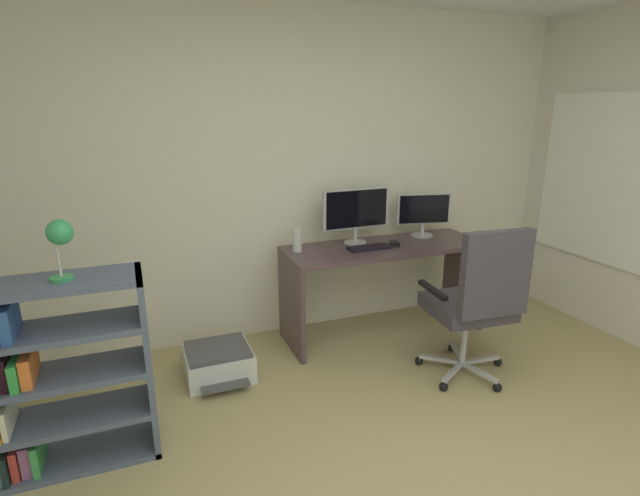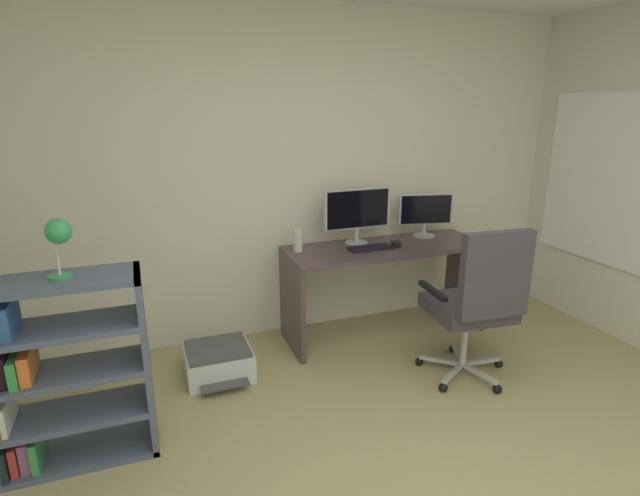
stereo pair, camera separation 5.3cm
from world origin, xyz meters
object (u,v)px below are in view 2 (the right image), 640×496
office_chair (477,299)px  bookshelf (31,380)px  desk (386,268)px  desk_lamp (59,236)px  monitor_secondary (425,211)px  computer_mouse (396,244)px  printer (218,361)px  keyboard (370,248)px  monitor_main (357,211)px  desktop_speaker (298,241)px

office_chair → bookshelf: size_ratio=1.08×
desk → desk_lamp: size_ratio=5.46×
monitor_secondary → computer_mouse: 0.45m
bookshelf → printer: 1.22m
printer → desk: bearing=8.0°
printer → keyboard: bearing=6.8°
monitor_main → desktop_speaker: 0.54m
bookshelf → desk_lamp: bearing=-0.1°
monitor_secondary → keyboard: bearing=-162.5°
desktop_speaker → printer: (-0.68, -0.29, -0.73)m
monitor_main → desk_lamp: bearing=-155.4°
computer_mouse → office_chair: (0.15, -0.84, -0.17)m
keyboard → desk_lamp: size_ratio=1.15×
printer → computer_mouse: bearing=6.1°
keyboard → computer_mouse: (0.23, 0.01, 0.01)m
monitor_secondary → desk_lamp: size_ratio=1.53×
desk → monitor_secondary: monitor_secondary is taller
office_chair → desk_lamp: (-2.39, 0.11, 0.62)m
computer_mouse → desk: bearing=161.3°
monitor_secondary → computer_mouse: monitor_secondary is taller
computer_mouse → bookshelf: bookshelf is taller
office_chair → desk_lamp: bearing=177.3°
monitor_secondary → desktop_speaker: 1.14m
desk → bookshelf: 2.52m
monitor_main → desk_lamp: desk_lamp is taller
desk_lamp → desk: bearing=19.4°
office_chair → printer: (-1.60, 0.68, -0.50)m
desktop_speaker → printer: bearing=-157.3°
computer_mouse → bookshelf: bearing=-150.6°
desk_lamp → bookshelf: bearing=179.9°
monitor_main → keyboard: (0.03, -0.19, -0.26)m
computer_mouse → desktop_speaker: size_ratio=0.59×
monitor_secondary → printer: size_ratio=0.91×
computer_mouse → printer: (-1.45, -0.16, -0.67)m
keyboard → office_chair: size_ratio=0.31×
monitor_main → printer: 1.54m
desktop_speaker → desk_lamp: (-1.47, -0.86, 0.39)m
desk_lamp → monitor_secondary: bearing=19.2°
desktop_speaker → monitor_secondary: bearing=2.4°
monitor_secondary → desk_lamp: bearing=-160.8°
desktop_speaker → desk_lamp: size_ratio=0.57×
desk → desktop_speaker: (-0.71, 0.09, 0.28)m
monitor_main → office_chair: (0.41, -1.02, -0.42)m
desk → keyboard: size_ratio=4.75×
monitor_secondary → computer_mouse: bearing=-154.1°
computer_mouse → desktop_speaker: desktop_speaker is taller
monitor_secondary → bookshelf: 3.00m
monitor_secondary → computer_mouse: (-0.37, -0.18, -0.20)m
computer_mouse → printer: bearing=-161.0°
desk → bookshelf: bookshelf is taller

